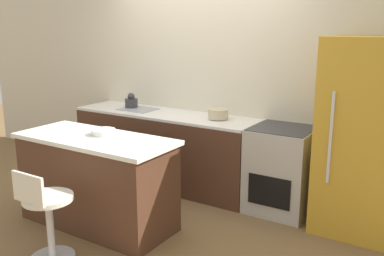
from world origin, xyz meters
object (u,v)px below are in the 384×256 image
Objects in this scene: oven_range at (281,170)px; kettle at (131,102)px; refrigerator at (363,137)px; mixing_bowl at (218,114)px; stool_chair at (47,216)px.

kettle is (-2.03, 0.04, 0.52)m from oven_range.
mixing_bowl is at bearing 177.47° from refrigerator.
kettle is at bearing 178.60° from refrigerator.
kettle is at bearing 178.88° from oven_range.
oven_range is 2.09m from kettle.
mixing_bowl is (-0.78, 0.04, 0.50)m from oven_range.
kettle reaches higher than oven_range.
stool_chair is at bearing -68.82° from kettle.
mixing_bowl is (0.47, 2.01, 0.55)m from stool_chair.
kettle is 1.25m from mixing_bowl.
mixing_bowl reaches higher than stool_chair.
mixing_bowl is at bearing 76.84° from stool_chair.
stool_chair is 4.36× the size of kettle.
oven_range is at bearing -1.12° from kettle.
oven_range is 0.49× the size of refrigerator.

